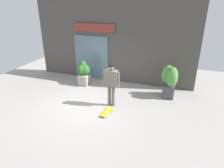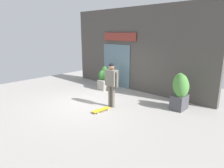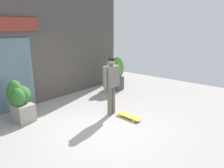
{
  "view_description": "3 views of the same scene",
  "coord_description": "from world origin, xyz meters",
  "px_view_note": "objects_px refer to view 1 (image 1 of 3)",
  "views": [
    {
      "loc": [
        3.22,
        -6.32,
        3.9
      ],
      "look_at": [
        0.9,
        0.24,
        0.91
      ],
      "focal_mm": 32.34,
      "sensor_mm": 36.0,
      "label": 1
    },
    {
      "loc": [
        5.92,
        -5.12,
        2.81
      ],
      "look_at": [
        0.9,
        0.24,
        0.91
      ],
      "focal_mm": 32.31,
      "sensor_mm": 36.0,
      "label": 2
    },
    {
      "loc": [
        -3.55,
        -3.49,
        2.51
      ],
      "look_at": [
        0.9,
        0.24,
        0.91
      ],
      "focal_mm": 33.32,
      "sensor_mm": 36.0,
      "label": 3
    }
  ],
  "objects_px": {
    "skateboarder": "(111,80)",
    "skateboard": "(107,112)",
    "planter_box_right": "(84,72)",
    "planter_box_left": "(170,80)"
  },
  "relations": [
    {
      "from": "skateboarder",
      "to": "skateboard",
      "type": "relative_size",
      "value": 2.2
    },
    {
      "from": "planter_box_right",
      "to": "skateboard",
      "type": "bearing_deg",
      "value": -47.3
    },
    {
      "from": "skateboarder",
      "to": "planter_box_left",
      "type": "bearing_deg",
      "value": 125.05
    },
    {
      "from": "planter_box_left",
      "to": "planter_box_right",
      "type": "height_order",
      "value": "planter_box_left"
    },
    {
      "from": "planter_box_left",
      "to": "planter_box_right",
      "type": "distance_m",
      "value": 4.02
    },
    {
      "from": "planter_box_left",
      "to": "skateboarder",
      "type": "bearing_deg",
      "value": -143.16
    },
    {
      "from": "skateboarder",
      "to": "skateboard",
      "type": "xyz_separation_m",
      "value": [
        0.05,
        -0.61,
        -0.99
      ]
    },
    {
      "from": "skateboard",
      "to": "planter_box_left",
      "type": "relative_size",
      "value": 0.57
    },
    {
      "from": "skateboard",
      "to": "planter_box_right",
      "type": "distance_m",
      "value": 3.04
    },
    {
      "from": "planter_box_left",
      "to": "planter_box_right",
      "type": "xyz_separation_m",
      "value": [
        -4.02,
        0.06,
        -0.15
      ]
    }
  ]
}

